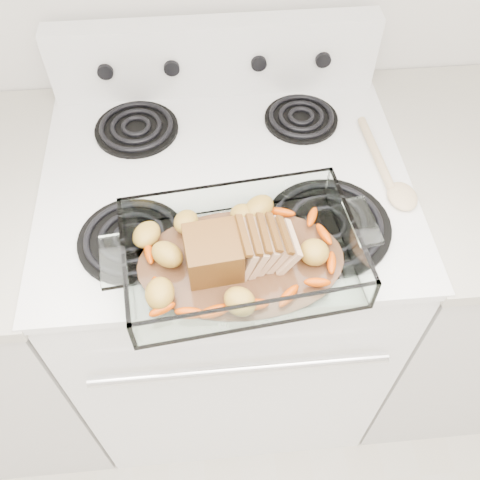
{
  "coord_description": "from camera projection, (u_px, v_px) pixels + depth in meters",
  "views": [
    {
      "loc": [
        -0.04,
        0.86,
        1.76
      ],
      "look_at": [
        0.01,
        1.44,
        0.99
      ],
      "focal_mm": 40.0,
      "sensor_mm": 36.0,
      "label": 1
    }
  ],
  "objects": [
    {
      "name": "counter_right",
      "position": [
        457.0,
        273.0,
        1.55
      ],
      "size": [
        0.58,
        0.68,
        0.93
      ],
      "color": "silver",
      "rests_on": "ground"
    },
    {
      "name": "roast_vegetables",
      "position": [
        237.0,
        241.0,
        0.99
      ],
      "size": [
        0.33,
        0.18,
        0.04
      ],
      "rotation": [
        0.0,
        0.0,
        0.2
      ],
      "color": "#E74D00",
      "rests_on": "baking_dish"
    },
    {
      "name": "wooden_spoon",
      "position": [
        390.0,
        177.0,
        1.12
      ],
      "size": [
        0.07,
        0.28,
        0.02
      ],
      "rotation": [
        0.0,
        0.0,
        0.06
      ],
      "color": "beige",
      "rests_on": "electric_range"
    },
    {
      "name": "baking_dish",
      "position": [
        241.0,
        258.0,
        0.97
      ],
      "size": [
        0.41,
        0.27,
        0.08
      ],
      "rotation": [
        0.0,
        0.0,
        0.1
      ],
      "color": "white",
      "rests_on": "electric_range"
    },
    {
      "name": "electric_range",
      "position": [
        228.0,
        288.0,
        1.5
      ],
      "size": [
        0.78,
        0.7,
        1.12
      ],
      "color": "white",
      "rests_on": "ground"
    },
    {
      "name": "pork_roast",
      "position": [
        230.0,
        251.0,
        0.95
      ],
      "size": [
        0.2,
        0.1,
        0.08
      ],
      "rotation": [
        0.0,
        0.0,
        -0.37
      ],
      "color": "brown",
      "rests_on": "baking_dish"
    }
  ]
}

